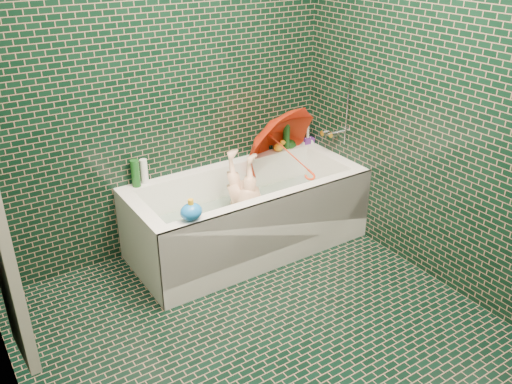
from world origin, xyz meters
TOP-DOWN VIEW (x-y plane):
  - floor at (0.00, 0.00)m, footprint 2.80×2.80m
  - wall_back at (0.00, 1.40)m, footprint 2.80×0.00m
  - wall_right at (1.30, 0.00)m, footprint 0.00×2.80m
  - bathtub at (0.45, 1.01)m, footprint 1.70×0.75m
  - bath_mat at (0.45, 1.02)m, footprint 1.35×0.47m
  - water at (0.45, 1.02)m, footprint 1.48×0.53m
  - towel at (-1.24, 0.24)m, footprint 0.08×0.44m
  - faucet at (1.26, 1.02)m, footprint 0.18×0.19m
  - child at (0.43, 1.03)m, footprint 0.95×0.61m
  - umbrella at (0.89, 1.12)m, footprint 0.81×0.97m
  - soap_bottle_a at (1.24, 1.32)m, footprint 0.13×0.13m
  - soap_bottle_b at (1.25, 1.32)m, footprint 0.10×0.10m
  - soap_bottle_c at (1.10, 1.33)m, footprint 0.16×0.16m
  - bottle_right_tall at (1.03, 1.35)m, footprint 0.07×0.07m
  - bottle_right_pump at (1.25, 1.36)m, footprint 0.06×0.06m
  - bottle_left_tall at (-0.25, 1.35)m, footprint 0.08×0.08m
  - bottle_left_short at (-0.18, 1.37)m, footprint 0.07×0.07m
  - rubber_duck at (0.95, 1.33)m, footprint 0.12×0.09m
  - bath_toy at (-0.15, 0.71)m, footprint 0.16×0.14m

SIDE VIEW (x-z plane):
  - floor at x=0.00m, z-range 0.00..0.00m
  - bath_mat at x=0.45m, z-range 0.15..0.16m
  - bathtub at x=0.45m, z-range -0.06..0.49m
  - water at x=0.45m, z-range 0.30..0.30m
  - child at x=0.43m, z-range 0.18..0.44m
  - soap_bottle_a at x=1.24m, z-range 0.41..0.69m
  - soap_bottle_b at x=1.25m, z-range 0.45..0.65m
  - soap_bottle_c at x=1.10m, z-range 0.47..0.63m
  - rubber_duck at x=0.95m, z-range 0.55..0.64m
  - bath_toy at x=-0.15m, z-range 0.54..0.68m
  - umbrella at x=0.89m, z-range 0.18..1.06m
  - bottle_left_short at x=-0.18m, z-range 0.55..0.73m
  - bottle_left_tall at x=-0.25m, z-range 0.55..0.74m
  - bottle_right_pump at x=1.25m, z-range 0.55..0.75m
  - bottle_right_tall at x=1.03m, z-range 0.55..0.77m
  - faucet at x=1.26m, z-range 0.50..1.05m
  - towel at x=-1.24m, z-range 0.47..1.59m
  - wall_back at x=0.00m, z-range -0.15..2.65m
  - wall_right at x=1.30m, z-range -0.15..2.65m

